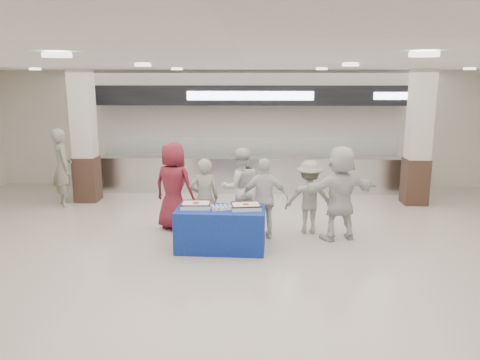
{
  "coord_description": "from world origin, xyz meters",
  "views": [
    {
      "loc": [
        0.15,
        -6.94,
        2.98
      ],
      "look_at": [
        -0.14,
        1.6,
        1.12
      ],
      "focal_mm": 35.0,
      "sensor_mm": 36.0,
      "label": 1
    }
  ],
  "objects_px": {
    "sheet_cake_right": "(246,206)",
    "chef_short": "(265,199)",
    "soldier_bg": "(62,167)",
    "sheet_cake_left": "(196,205)",
    "civilian_white": "(340,193)",
    "chef_tall": "(241,188)",
    "cupcake_tray": "(222,207)",
    "soldier_a": "(204,198)",
    "display_table": "(221,229)",
    "soldier_b": "(309,197)",
    "civilian_maroon": "(174,186)"
  },
  "relations": [
    {
      "from": "cupcake_tray",
      "to": "chef_short",
      "type": "bearing_deg",
      "value": 41.27
    },
    {
      "from": "sheet_cake_right",
      "to": "civilian_maroon",
      "type": "relative_size",
      "value": 0.32
    },
    {
      "from": "sheet_cake_left",
      "to": "soldier_b",
      "type": "height_order",
      "value": "soldier_b"
    },
    {
      "from": "soldier_b",
      "to": "civilian_white",
      "type": "height_order",
      "value": "civilian_white"
    },
    {
      "from": "display_table",
      "to": "soldier_bg",
      "type": "bearing_deg",
      "value": 146.69
    },
    {
      "from": "chef_short",
      "to": "soldier_bg",
      "type": "bearing_deg",
      "value": -29.77
    },
    {
      "from": "sheet_cake_left",
      "to": "civilian_white",
      "type": "relative_size",
      "value": 0.3
    },
    {
      "from": "sheet_cake_left",
      "to": "civilian_white",
      "type": "xyz_separation_m",
      "value": [
        2.62,
        0.58,
        0.09
      ]
    },
    {
      "from": "cupcake_tray",
      "to": "chef_tall",
      "type": "bearing_deg",
      "value": 78.17
    },
    {
      "from": "sheet_cake_right",
      "to": "chef_short",
      "type": "bearing_deg",
      "value": 61.91
    },
    {
      "from": "cupcake_tray",
      "to": "civilian_maroon",
      "type": "bearing_deg",
      "value": 131.2
    },
    {
      "from": "display_table",
      "to": "chef_tall",
      "type": "bearing_deg",
      "value": 79.44
    },
    {
      "from": "display_table",
      "to": "chef_short",
      "type": "distance_m",
      "value": 1.09
    },
    {
      "from": "display_table",
      "to": "soldier_b",
      "type": "relative_size",
      "value": 1.08
    },
    {
      "from": "display_table",
      "to": "sheet_cake_right",
      "type": "relative_size",
      "value": 2.8
    },
    {
      "from": "sheet_cake_right",
      "to": "soldier_a",
      "type": "relative_size",
      "value": 0.36
    },
    {
      "from": "soldier_bg",
      "to": "civilian_white",
      "type": "bearing_deg",
      "value": -143.54
    },
    {
      "from": "civilian_maroon",
      "to": "chef_tall",
      "type": "bearing_deg",
      "value": -151.57
    },
    {
      "from": "display_table",
      "to": "chef_tall",
      "type": "height_order",
      "value": "chef_tall"
    },
    {
      "from": "display_table",
      "to": "civilian_white",
      "type": "height_order",
      "value": "civilian_white"
    },
    {
      "from": "display_table",
      "to": "sheet_cake_right",
      "type": "xyz_separation_m",
      "value": [
        0.44,
        0.01,
        0.43
      ]
    },
    {
      "from": "sheet_cake_left",
      "to": "civilian_white",
      "type": "bearing_deg",
      "value": 12.39
    },
    {
      "from": "soldier_b",
      "to": "chef_short",
      "type": "bearing_deg",
      "value": 22.24
    },
    {
      "from": "sheet_cake_right",
      "to": "chef_tall",
      "type": "bearing_deg",
      "value": 95.78
    },
    {
      "from": "soldier_a",
      "to": "chef_short",
      "type": "height_order",
      "value": "chef_short"
    },
    {
      "from": "sheet_cake_right",
      "to": "soldier_bg",
      "type": "xyz_separation_m",
      "value": [
        -4.41,
        2.85,
        0.12
      ]
    },
    {
      "from": "cupcake_tray",
      "to": "civilian_white",
      "type": "height_order",
      "value": "civilian_white"
    },
    {
      "from": "cupcake_tray",
      "to": "soldier_bg",
      "type": "bearing_deg",
      "value": 144.16
    },
    {
      "from": "display_table",
      "to": "chef_tall",
      "type": "distance_m",
      "value": 1.44
    },
    {
      "from": "civilian_maroon",
      "to": "soldier_b",
      "type": "height_order",
      "value": "civilian_maroon"
    },
    {
      "from": "display_table",
      "to": "soldier_a",
      "type": "xyz_separation_m",
      "value": [
        -0.35,
        0.64,
        0.39
      ]
    },
    {
      "from": "sheet_cake_left",
      "to": "chef_short",
      "type": "height_order",
      "value": "chef_short"
    },
    {
      "from": "chef_short",
      "to": "soldier_bg",
      "type": "height_order",
      "value": "soldier_bg"
    },
    {
      "from": "cupcake_tray",
      "to": "soldier_b",
      "type": "bearing_deg",
      "value": 32.17
    },
    {
      "from": "soldier_bg",
      "to": "civilian_maroon",
      "type": "bearing_deg",
      "value": -153.56
    },
    {
      "from": "cupcake_tray",
      "to": "soldier_a",
      "type": "xyz_separation_m",
      "value": [
        -0.38,
        0.67,
        -0.01
      ]
    },
    {
      "from": "sheet_cake_right",
      "to": "soldier_b",
      "type": "relative_size",
      "value": 0.38
    },
    {
      "from": "sheet_cake_left",
      "to": "chef_tall",
      "type": "relative_size",
      "value": 0.32
    },
    {
      "from": "cupcake_tray",
      "to": "chef_tall",
      "type": "height_order",
      "value": "chef_tall"
    },
    {
      "from": "soldier_bg",
      "to": "sheet_cake_left",
      "type": "bearing_deg",
      "value": -162.07
    },
    {
      "from": "soldier_b",
      "to": "soldier_bg",
      "type": "xyz_separation_m",
      "value": [
        -5.62,
        1.85,
        0.2
      ]
    },
    {
      "from": "cupcake_tray",
      "to": "soldier_b",
      "type": "distance_m",
      "value": 1.93
    },
    {
      "from": "soldier_a",
      "to": "soldier_bg",
      "type": "xyz_separation_m",
      "value": [
        -3.61,
        2.21,
        0.16
      ]
    },
    {
      "from": "sheet_cake_left",
      "to": "sheet_cake_right",
      "type": "distance_m",
      "value": 0.88
    },
    {
      "from": "sheet_cake_right",
      "to": "chef_tall",
      "type": "height_order",
      "value": "chef_tall"
    },
    {
      "from": "cupcake_tray",
      "to": "soldier_bg",
      "type": "relative_size",
      "value": 0.23
    },
    {
      "from": "cupcake_tray",
      "to": "chef_short",
      "type": "relative_size",
      "value": 0.27
    },
    {
      "from": "soldier_a",
      "to": "civilian_white",
      "type": "distance_m",
      "value": 2.54
    },
    {
      "from": "sheet_cake_left",
      "to": "civilian_maroon",
      "type": "height_order",
      "value": "civilian_maroon"
    },
    {
      "from": "chef_tall",
      "to": "soldier_bg",
      "type": "distance_m",
      "value": 4.53
    }
  ]
}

